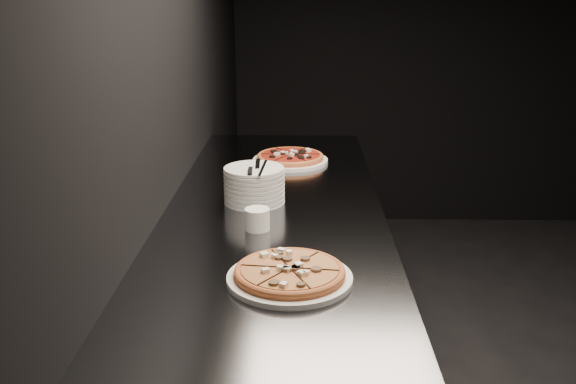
{
  "coord_description": "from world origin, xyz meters",
  "views": [
    {
      "loc": [
        -2.04,
        -1.97,
        1.64
      ],
      "look_at": [
        -2.08,
        -0.03,
        1.02
      ],
      "focal_mm": 40.0,
      "sensor_mm": 36.0,
      "label": 1
    }
  ],
  "objects_px": {
    "pizza_tomato": "(290,158)",
    "ramekin": "(257,219)",
    "counter": "(274,341)",
    "cutlery": "(256,168)",
    "plate_stack": "(254,185)",
    "pizza_mushroom": "(290,274)"
  },
  "relations": [
    {
      "from": "counter",
      "to": "ramekin",
      "type": "height_order",
      "value": "ramekin"
    },
    {
      "from": "plate_stack",
      "to": "ramekin",
      "type": "bearing_deg",
      "value": -83.94
    },
    {
      "from": "pizza_mushroom",
      "to": "ramekin",
      "type": "distance_m",
      "value": 0.38
    },
    {
      "from": "pizza_mushroom",
      "to": "ramekin",
      "type": "height_order",
      "value": "ramekin"
    },
    {
      "from": "pizza_tomato",
      "to": "cutlery",
      "type": "distance_m",
      "value": 0.57
    },
    {
      "from": "plate_stack",
      "to": "ramekin",
      "type": "distance_m",
      "value": 0.27
    },
    {
      "from": "ramekin",
      "to": "pizza_tomato",
      "type": "bearing_deg",
      "value": 83.78
    },
    {
      "from": "pizza_mushroom",
      "to": "pizza_tomato",
      "type": "distance_m",
      "value": 1.17
    },
    {
      "from": "pizza_mushroom",
      "to": "pizza_tomato",
      "type": "bearing_deg",
      "value": 91.03
    },
    {
      "from": "pizza_mushroom",
      "to": "cutlery",
      "type": "distance_m",
      "value": 0.64
    },
    {
      "from": "pizza_tomato",
      "to": "ramekin",
      "type": "distance_m",
      "value": 0.81
    },
    {
      "from": "pizza_tomato",
      "to": "cutlery",
      "type": "bearing_deg",
      "value": -101.06
    },
    {
      "from": "plate_stack",
      "to": "cutlery",
      "type": "bearing_deg",
      "value": -62.38
    },
    {
      "from": "counter",
      "to": "cutlery",
      "type": "xyz_separation_m",
      "value": [
        -0.06,
        0.14,
        0.59
      ]
    },
    {
      "from": "pizza_tomato",
      "to": "plate_stack",
      "type": "height_order",
      "value": "plate_stack"
    },
    {
      "from": "counter",
      "to": "pizza_tomato",
      "type": "distance_m",
      "value": 0.84
    },
    {
      "from": "pizza_mushroom",
      "to": "ramekin",
      "type": "xyz_separation_m",
      "value": [
        -0.11,
        0.37,
        0.02
      ]
    },
    {
      "from": "plate_stack",
      "to": "counter",
      "type": "bearing_deg",
      "value": -65.63
    },
    {
      "from": "counter",
      "to": "plate_stack",
      "type": "relative_size",
      "value": 11.66
    },
    {
      "from": "pizza_mushroom",
      "to": "pizza_tomato",
      "type": "relative_size",
      "value": 1.0
    },
    {
      "from": "pizza_tomato",
      "to": "cutlery",
      "type": "height_order",
      "value": "cutlery"
    },
    {
      "from": "pizza_mushroom",
      "to": "ramekin",
      "type": "relative_size",
      "value": 4.17
    }
  ]
}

